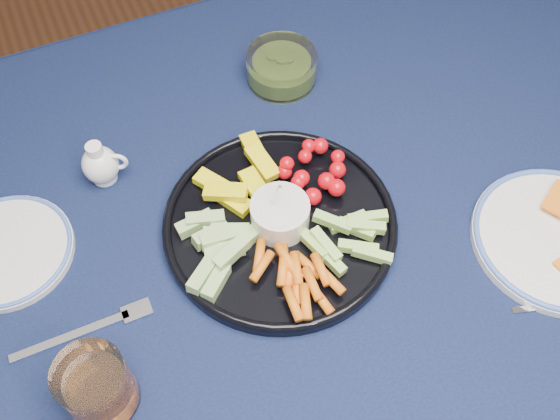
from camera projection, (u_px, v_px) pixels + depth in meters
name	position (u px, v px, depth m)	size (l,w,h in m)	color
dining_table	(274.00, 261.00, 0.98)	(1.67, 1.07, 0.75)	#522D1B
crudite_platter	(279.00, 222.00, 0.90)	(0.34, 0.34, 0.11)	black
creamer_pitcher	(101.00, 164.00, 0.94)	(0.07, 0.06, 0.08)	white
pickle_bowl	(282.00, 68.00, 1.06)	(0.12, 0.12, 0.06)	white
cheese_plate	(558.00, 237.00, 0.89)	(0.24, 0.24, 0.03)	white
juice_tumbler	(98.00, 388.00, 0.74)	(0.08, 0.08, 0.10)	white
fork_left	(94.00, 327.00, 0.83)	(0.19, 0.03, 0.00)	silver
side_plate_extra	(7.00, 251.00, 0.88)	(0.19, 0.19, 0.02)	white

